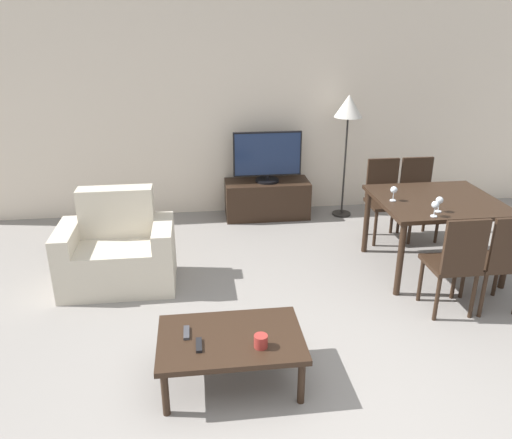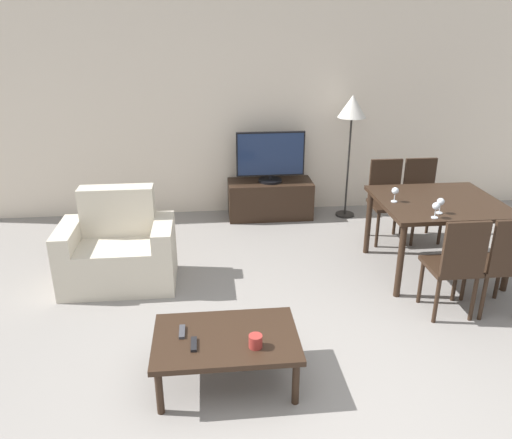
{
  "view_description": "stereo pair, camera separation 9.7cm",
  "coord_description": "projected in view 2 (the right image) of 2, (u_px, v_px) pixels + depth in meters",
  "views": [
    {
      "loc": [
        -0.61,
        -2.34,
        2.4
      ],
      "look_at": [
        -0.07,
        1.97,
        0.65
      ],
      "focal_mm": 35.0,
      "sensor_mm": 36.0,
      "label": 1
    },
    {
      "loc": [
        -0.51,
        -2.35,
        2.4
      ],
      "look_at": [
        -0.07,
        1.97,
        0.65
      ],
      "focal_mm": 35.0,
      "sensor_mm": 36.0,
      "label": 2
    }
  ],
  "objects": [
    {
      "name": "ground_plane",
      "position": [
        299.0,
        433.0,
        3.11
      ],
      "size": [
        18.0,
        18.0,
        0.0
      ],
      "primitive_type": "plane",
      "color": "gray"
    },
    {
      "name": "wall_back",
      "position": [
        246.0,
        109.0,
        6.27
      ],
      "size": [
        7.98,
        0.06,
        2.7
      ],
      "color": "beige",
      "rests_on": "ground_plane"
    },
    {
      "name": "armchair",
      "position": [
        119.0,
        252.0,
        4.78
      ],
      "size": [
        1.06,
        0.65,
        0.92
      ],
      "color": "beige",
      "rests_on": "ground_plane"
    },
    {
      "name": "tv_stand",
      "position": [
        270.0,
        199.0,
        6.44
      ],
      "size": [
        1.07,
        0.46,
        0.48
      ],
      "color": "black",
      "rests_on": "ground_plane"
    },
    {
      "name": "tv",
      "position": [
        270.0,
        157.0,
        6.23
      ],
      "size": [
        0.86,
        0.3,
        0.64
      ],
      "color": "black",
      "rests_on": "tv_stand"
    },
    {
      "name": "coffee_table",
      "position": [
        226.0,
        341.0,
        3.44
      ],
      "size": [
        1.0,
        0.66,
        0.37
      ],
      "color": "black",
      "rests_on": "ground_plane"
    },
    {
      "name": "dining_table",
      "position": [
        438.0,
        209.0,
        4.88
      ],
      "size": [
        1.17,
        1.06,
        0.76
      ],
      "color": "black",
      "rests_on": "ground_plane"
    },
    {
      "name": "dining_chair_near",
      "position": [
        456.0,
        263.0,
        4.15
      ],
      "size": [
        0.4,
        0.4,
        0.92
      ],
      "color": "black",
      "rests_on": "ground_plane"
    },
    {
      "name": "dining_chair_far",
      "position": [
        421.0,
        195.0,
        5.73
      ],
      "size": [
        0.4,
        0.4,
        0.92
      ],
      "color": "black",
      "rests_on": "ground_plane"
    },
    {
      "name": "dining_chair_near_right",
      "position": [
        502.0,
        261.0,
        4.19
      ],
      "size": [
        0.4,
        0.4,
        0.92
      ],
      "color": "black",
      "rests_on": "ground_plane"
    },
    {
      "name": "dining_chair_far_left",
      "position": [
        387.0,
        196.0,
        5.7
      ],
      "size": [
        0.4,
        0.4,
        0.92
      ],
      "color": "black",
      "rests_on": "ground_plane"
    },
    {
      "name": "floor_lamp",
      "position": [
        352.0,
        112.0,
        6.05
      ],
      "size": [
        0.35,
        0.35,
        1.55
      ],
      "color": "black",
      "rests_on": "ground_plane"
    },
    {
      "name": "remote_primary",
      "position": [
        182.0,
        332.0,
        3.46
      ],
      "size": [
        0.04,
        0.15,
        0.02
      ],
      "color": "#38383D",
      "rests_on": "coffee_table"
    },
    {
      "name": "remote_secondary",
      "position": [
        194.0,
        344.0,
        3.33
      ],
      "size": [
        0.04,
        0.15,
        0.02
      ],
      "color": "black",
      "rests_on": "coffee_table"
    },
    {
      "name": "cup_white_near",
      "position": [
        256.0,
        341.0,
        3.3
      ],
      "size": [
        0.09,
        0.09,
        0.09
      ],
      "color": "maroon",
      "rests_on": "coffee_table"
    },
    {
      "name": "wine_glass_left",
      "position": [
        395.0,
        192.0,
        4.77
      ],
      "size": [
        0.07,
        0.07,
        0.15
      ],
      "color": "silver",
      "rests_on": "dining_table"
    },
    {
      "name": "wine_glass_center",
      "position": [
        441.0,
        203.0,
        4.49
      ],
      "size": [
        0.07,
        0.07,
        0.15
      ],
      "color": "silver",
      "rests_on": "dining_table"
    },
    {
      "name": "wine_glass_right",
      "position": [
        436.0,
        207.0,
        4.38
      ],
      "size": [
        0.07,
        0.07,
        0.15
      ],
      "color": "silver",
      "rests_on": "dining_table"
    }
  ]
}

